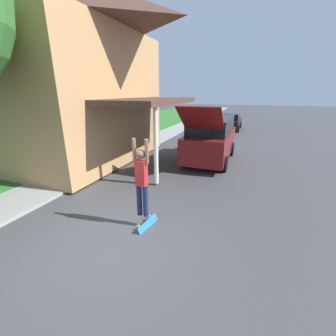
{
  "coord_description": "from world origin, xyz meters",
  "views": [
    {
      "loc": [
        2.98,
        -3.51,
        3.24
      ],
      "look_at": [
        0.67,
        2.49,
        1.05
      ],
      "focal_mm": 24.0,
      "sensor_mm": 36.0,
      "label": 1
    }
  ],
  "objects_px": {
    "car_down_street": "(230,122)",
    "skateboard": "(148,224)",
    "suv_parked": "(211,138)",
    "skateboarder": "(142,178)"
  },
  "relations": [
    {
      "from": "skateboarder",
      "to": "skateboard",
      "type": "height_order",
      "value": "skateboarder"
    },
    {
      "from": "suv_parked",
      "to": "car_down_street",
      "type": "distance_m",
      "value": 10.22
    },
    {
      "from": "suv_parked",
      "to": "skateboarder",
      "type": "distance_m",
      "value": 6.33
    },
    {
      "from": "car_down_street",
      "to": "skateboarder",
      "type": "bearing_deg",
      "value": -90.78
    },
    {
      "from": "car_down_street",
      "to": "suv_parked",
      "type": "bearing_deg",
      "value": -88.72
    },
    {
      "from": "skateboard",
      "to": "skateboarder",
      "type": "bearing_deg",
      "value": 174.28
    },
    {
      "from": "suv_parked",
      "to": "skateboard",
      "type": "relative_size",
      "value": 6.76
    },
    {
      "from": "car_down_street",
      "to": "skateboard",
      "type": "distance_m",
      "value": 16.54
    },
    {
      "from": "car_down_street",
      "to": "skateboarder",
      "type": "distance_m",
      "value": 16.53
    },
    {
      "from": "car_down_street",
      "to": "skateboard",
      "type": "relative_size",
      "value": 5.47
    }
  ]
}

